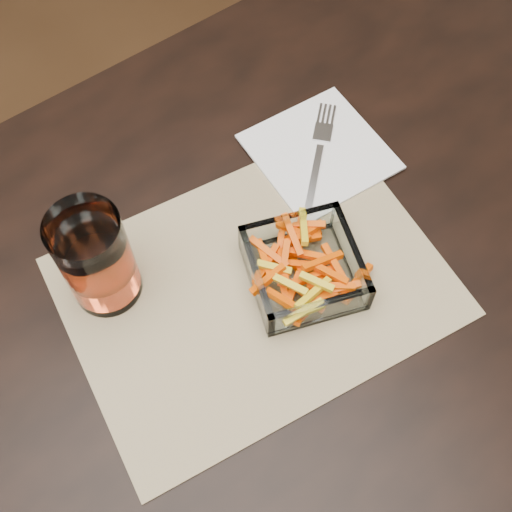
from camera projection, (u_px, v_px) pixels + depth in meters
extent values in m
plane|color=#331E0F|center=(210.00, 480.00, 1.40)|extent=(4.50, 4.50, 0.00)
cube|color=black|center=(170.00, 375.00, 0.75)|extent=(1.60, 0.90, 0.03)
cylinder|color=black|center=(370.00, 112.00, 1.43)|extent=(0.06, 0.06, 0.72)
cube|color=tan|center=(256.00, 287.00, 0.79)|extent=(0.49, 0.39, 0.00)
cube|color=white|center=(303.00, 276.00, 0.79)|extent=(0.16, 0.16, 0.01)
cube|color=white|center=(289.00, 227.00, 0.80)|extent=(0.12, 0.05, 0.05)
cube|color=white|center=(320.00, 312.00, 0.74)|extent=(0.12, 0.05, 0.05)
cube|color=white|center=(256.00, 280.00, 0.76)|extent=(0.05, 0.12, 0.05)
cube|color=white|center=(351.00, 255.00, 0.78)|extent=(0.05, 0.12, 0.05)
cylinder|color=white|center=(96.00, 259.00, 0.72)|extent=(0.08, 0.08, 0.15)
cylinder|color=#A73617|center=(99.00, 265.00, 0.74)|extent=(0.07, 0.07, 0.09)
cube|color=white|center=(319.00, 152.00, 0.88)|extent=(0.18, 0.18, 0.00)
cube|color=silver|center=(314.00, 177.00, 0.86)|extent=(0.09, 0.08, 0.00)
cube|color=silver|center=(323.00, 132.00, 0.89)|extent=(0.04, 0.04, 0.00)
cube|color=silver|center=(319.00, 113.00, 0.91)|extent=(0.03, 0.03, 0.00)
cube|color=silver|center=(324.00, 114.00, 0.91)|extent=(0.03, 0.03, 0.00)
cube|color=silver|center=(329.00, 114.00, 0.91)|extent=(0.03, 0.03, 0.00)
cube|color=silver|center=(333.00, 115.00, 0.91)|extent=(0.03, 0.03, 0.00)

